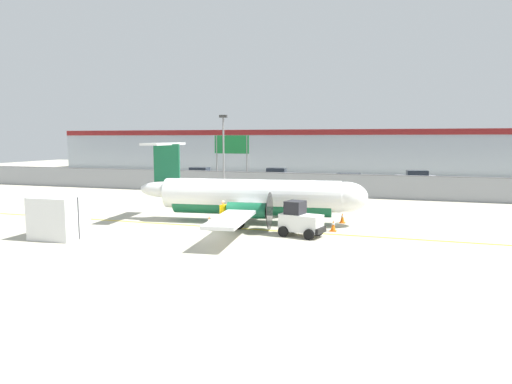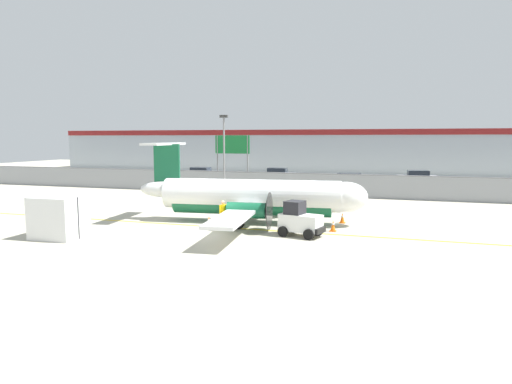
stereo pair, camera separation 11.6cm
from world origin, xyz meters
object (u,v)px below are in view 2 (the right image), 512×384
at_px(commuter_airplane, 255,197).
at_px(traffic_cone_near_right, 209,221).
at_px(parked_car_0, 202,174).
at_px(parked_car_1, 278,175).
at_px(parked_car_3, 417,178).
at_px(baggage_tug, 300,220).
at_px(traffic_cone_near_left, 342,218).
at_px(highway_sign, 232,149).
at_px(traffic_cone_far_left, 333,226).
at_px(ground_crew_worker, 223,213).
at_px(parked_car_2, 348,181).
at_px(apron_light_pole, 224,148).
at_px(cargo_container, 59,217).

height_order(commuter_airplane, traffic_cone_near_right, commuter_airplane).
xyz_separation_m(parked_car_0, parked_car_1, (9.24, 1.66, 0.00)).
bearing_deg(parked_car_3, parked_car_0, -1.37).
height_order(baggage_tug, parked_car_0, baggage_tug).
bearing_deg(traffic_cone_near_left, highway_sign, 131.26).
bearing_deg(traffic_cone_far_left, parked_car_0, 127.66).
bearing_deg(ground_crew_worker, baggage_tug, -159.99).
bearing_deg(commuter_airplane, parked_car_2, 74.36).
bearing_deg(parked_car_2, traffic_cone_near_right, 80.53).
xyz_separation_m(traffic_cone_near_left, highway_sign, (-12.69, 14.47, 3.83)).
relative_size(traffic_cone_far_left, parked_car_1, 0.15).
xyz_separation_m(traffic_cone_near_right, apron_light_pole, (-4.47, 13.71, 3.99)).
xyz_separation_m(baggage_tug, cargo_container, (-11.94, -4.28, 0.24)).
bearing_deg(parked_car_3, apron_light_pole, 34.90).
xyz_separation_m(cargo_container, parked_car_1, (3.02, 33.25, -0.21)).
xyz_separation_m(commuter_airplane, parked_car_2, (3.39, 20.45, -0.71)).
bearing_deg(commuter_airplane, parked_car_1, 95.64).
xyz_separation_m(parked_car_3, highway_sign, (-17.73, -10.58, 3.24)).
relative_size(commuter_airplane, traffic_cone_near_right, 25.12).
bearing_deg(parked_car_1, traffic_cone_near_right, -86.83).
height_order(baggage_tug, parked_car_1, baggage_tug).
distance_m(traffic_cone_far_left, parked_car_2, 21.70).
bearing_deg(highway_sign, commuter_airplane, -64.84).
xyz_separation_m(parked_car_0, parked_car_3, (24.91, 2.28, 0.00)).
bearing_deg(traffic_cone_far_left, apron_light_pole, 132.24).
relative_size(traffic_cone_near_right, parked_car_1, 0.15).
height_order(baggage_tug, parked_car_2, baggage_tug).
xyz_separation_m(traffic_cone_near_right, traffic_cone_far_left, (7.19, 0.87, 0.00)).
bearing_deg(baggage_tug, apron_light_pole, 138.61).
bearing_deg(traffic_cone_far_left, highway_sign, 126.02).
bearing_deg(parked_car_0, parked_car_1, 8.95).
bearing_deg(highway_sign, parked_car_2, 22.11).
bearing_deg(parked_car_0, ground_crew_worker, -64.47).
distance_m(commuter_airplane, parked_car_0, 28.43).
xyz_separation_m(traffic_cone_far_left, parked_car_3, (5.22, 27.79, 0.58)).
relative_size(cargo_container, highway_sign, 0.45).
xyz_separation_m(commuter_airplane, parked_car_3, (10.21, 26.60, -0.71)).
bearing_deg(apron_light_pole, traffic_cone_far_left, -47.76).
distance_m(ground_crew_worker, parked_car_0, 30.28).
height_order(commuter_airplane, traffic_cone_far_left, commuter_airplane).
relative_size(commuter_airplane, cargo_container, 6.53).
relative_size(traffic_cone_near_left, parked_car_2, 0.15).
bearing_deg(parked_car_1, traffic_cone_near_left, -69.93).
xyz_separation_m(traffic_cone_far_left, parked_car_0, (-19.68, 25.51, 0.58)).
xyz_separation_m(baggage_tug, traffic_cone_near_right, (-5.67, 0.93, -0.54)).
height_order(traffic_cone_near_left, traffic_cone_near_right, same).
distance_m(baggage_tug, parked_car_1, 30.31).
bearing_deg(parked_car_3, highway_sign, 24.23).
height_order(traffic_cone_near_left, apron_light_pole, apron_light_pole).
height_order(ground_crew_worker, traffic_cone_near_left, ground_crew_worker).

